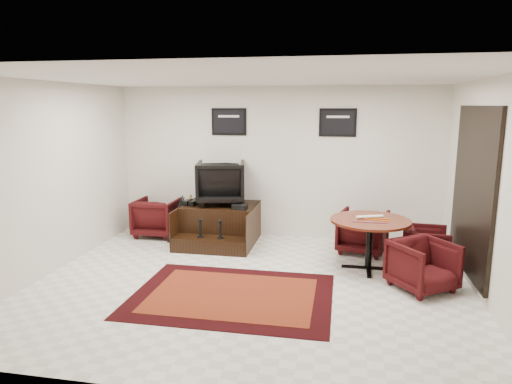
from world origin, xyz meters
TOP-DOWN VIEW (x-y plane):
  - ground at (0.00, 0.00)m, footprint 6.00×6.00m
  - room_shell at (0.41, 0.12)m, footprint 6.02×5.02m
  - area_rug at (-0.16, -0.41)m, footprint 2.59×1.94m
  - shine_podium at (-0.95, 1.89)m, footprint 1.32×1.36m
  - shine_chair at (-0.95, 2.03)m, footprint 1.00×0.96m
  - shoes_pair at (-1.46, 1.81)m, footprint 0.24×0.27m
  - polish_kit at (-0.51, 1.64)m, footprint 0.26×0.20m
  - umbrella_black at (-1.70, 1.68)m, footprint 0.34×0.13m
  - umbrella_hooked at (-1.74, 1.90)m, footprint 0.31×0.11m
  - armchair_side at (-2.23, 2.07)m, footprint 0.76×0.72m
  - meeting_table at (1.64, 0.95)m, footprint 1.19×1.19m
  - table_chair_back at (1.59, 1.78)m, footprint 0.91×0.87m
  - table_chair_window at (2.53, 1.29)m, footprint 0.66×0.70m
  - table_chair_corner at (2.31, 0.28)m, footprint 0.98×0.97m
  - paper_roll at (1.64, 1.00)m, footprint 0.41×0.20m
  - table_clutter at (1.68, 0.90)m, footprint 0.57×0.32m

SIDE VIEW (x-z plane):
  - ground at x=0.00m, z-range 0.00..0.00m
  - area_rug at x=-0.16m, z-range 0.00..0.01m
  - shine_podium at x=-0.95m, z-range -0.03..0.65m
  - table_chair_window at x=2.53m, z-range 0.00..0.67m
  - table_chair_corner at x=2.31m, z-range 0.00..0.74m
  - table_chair_back at x=1.59m, z-range 0.00..0.78m
  - armchair_side at x=-2.23m, z-range 0.00..0.78m
  - umbrella_hooked at x=-1.74m, z-range 0.00..0.82m
  - umbrella_black at x=-1.70m, z-range 0.00..0.91m
  - meeting_table at x=1.64m, z-range 0.30..1.07m
  - polish_kit at x=-0.51m, z-range 0.68..0.76m
  - shoes_pair at x=-1.46m, z-range 0.68..0.77m
  - table_clutter at x=1.68m, z-range 0.78..0.79m
  - paper_roll at x=1.64m, z-range 0.78..0.83m
  - shine_chair at x=-0.95m, z-range 0.68..1.55m
  - room_shell at x=0.41m, z-range 0.38..3.19m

